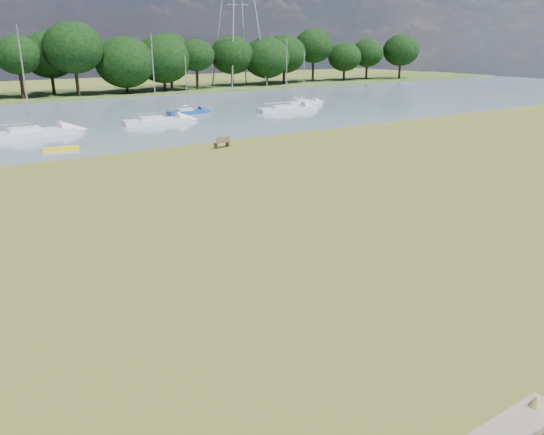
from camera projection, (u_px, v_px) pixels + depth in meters
ground at (216, 253)px, 21.54m from camera, size 220.00×220.00×0.00m
river at (22, 124)px, 54.54m from camera, size 220.00×40.00×0.10m
riverbank_bench at (222, 142)px, 42.53m from camera, size 1.52×0.77×0.90m
kayak at (61, 149)px, 41.40m from camera, size 2.73×1.15×0.27m
tree_line at (44, 55)px, 77.43m from camera, size 158.68×8.59×10.40m
sailboat_0 at (187, 111)px, 61.65m from camera, size 4.85×1.46×6.53m
sailboat_1 at (31, 131)px, 47.33m from camera, size 7.62×2.58×9.48m
sailboat_3 at (156, 119)px, 54.62m from camera, size 7.02×2.63×8.87m
sailboat_6 at (303, 101)px, 71.15m from camera, size 5.49×1.74×6.67m
sailboat_7 at (286, 108)px, 64.02m from camera, size 7.19×3.14×8.35m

